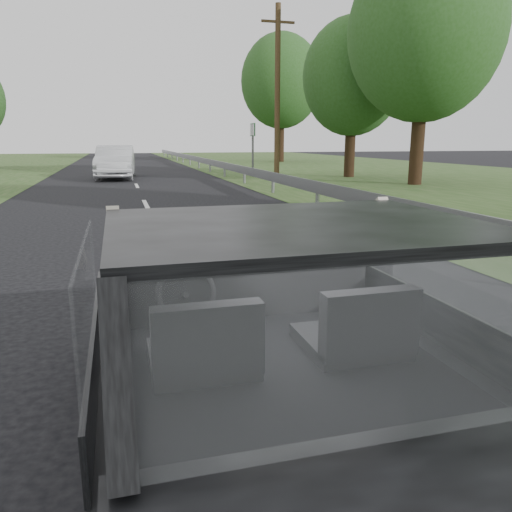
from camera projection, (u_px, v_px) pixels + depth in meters
ground at (267, 455)px, 2.91m from camera, size 140.00×140.00×0.00m
subject_car at (268, 339)px, 2.75m from camera, size 1.80×4.00×1.45m
dashboard at (241, 286)px, 3.31m from camera, size 1.58×0.45×0.30m
driver_seat at (204, 340)px, 2.34m from camera, size 0.50×0.72×0.42m
passenger_seat at (359, 324)px, 2.54m from camera, size 0.50×0.72×0.42m
steering_wheel at (186, 294)px, 2.91m from camera, size 0.36×0.36×0.04m
cat at (290, 251)px, 3.32m from camera, size 0.53×0.22×0.23m
guardrail at (314, 187)px, 13.28m from camera, size 0.05×90.00×0.32m
other_car at (115, 162)px, 23.48m from camera, size 2.14×4.80×1.54m
highway_sign at (253, 150)px, 24.57m from camera, size 0.16×1.04×2.58m
utility_pole at (277, 94)px, 22.49m from camera, size 0.27×0.27×7.59m
tree_1 at (423, 68)px, 19.46m from camera, size 6.15×6.15×9.03m
tree_2 at (352, 101)px, 23.87m from camera, size 6.32×6.32×7.24m
tree_3 at (281, 100)px, 40.49m from camera, size 8.45×8.45×9.86m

